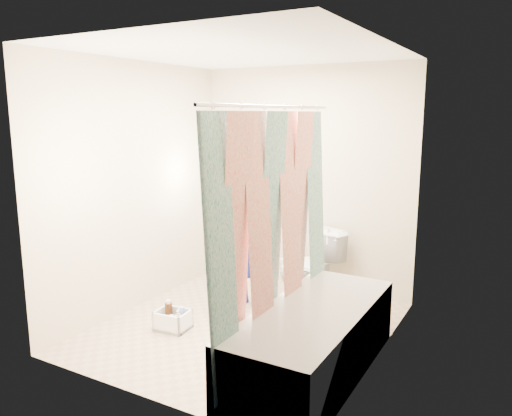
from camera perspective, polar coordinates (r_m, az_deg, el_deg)
The scene contains 14 objects.
floor at distance 4.63m, azimuth -1.39°, elevation -13.49°, with size 2.60×2.60×0.00m, color tan.
ceiling at distance 4.25m, azimuth -1.54°, elevation 17.47°, with size 2.40×2.60×0.02m, color white.
wall_back at distance 5.43m, azimuth 5.62°, elevation 3.27°, with size 2.40×0.02×2.40m, color beige.
wall_front at distance 3.26m, azimuth -13.29°, elevation -1.99°, with size 2.40×0.02×2.40m, color beige.
wall_left at distance 5.00m, azimuth -13.36°, elevation 2.39°, with size 0.02×2.60×2.40m, color beige.
wall_right at distance 3.82m, azimuth 14.20°, elevation -0.18°, with size 0.02×2.60×2.40m, color beige.
bathtub at distance 3.83m, azimuth 6.55°, elevation -14.60°, with size 0.70×1.75×0.50m.
curtain_rod at distance 3.60m, azimuth 2.19°, elevation 11.51°, with size 0.02×0.02×1.90m, color silver.
shower_curtain at distance 3.71m, azimuth 2.09°, elevation -3.02°, with size 0.06×1.75×1.80m, color white.
toilet at distance 5.13m, azimuth 6.15°, elevation -6.77°, with size 0.40×0.71×0.72m, color white.
tank_lid at distance 5.04m, azimuth 5.23°, elevation -6.35°, with size 0.44×0.19×0.03m, color silver.
tank_internals at distance 5.20m, azimuth 7.42°, elevation -2.55°, with size 0.17×0.09×0.24m.
plumber at distance 4.85m, azimuth -2.37°, elevation -2.74°, with size 0.56×0.37×1.54m, color #0E128C.
cleaning_caddy at distance 4.62m, azimuth -9.40°, elevation -12.61°, with size 0.31×0.26×0.22m.
Camera 1 is at (2.17, -3.62, 1.90)m, focal length 35.00 mm.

